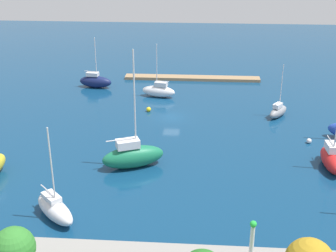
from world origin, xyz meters
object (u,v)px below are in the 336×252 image
Objects in this scene: sailboat_navy_lone_north at (95,81)px; sailboat_green_center_basin at (133,155)px; sailboat_red_west_end at (331,159)px; park_tree_mideast at (14,248)px; sailboat_gray_near_pier at (278,111)px; mooring_buoy_yellow at (149,109)px; pier_dock at (192,78)px; sailboat_white_mid_basin at (55,209)px; mooring_buoy_white at (309,141)px; harbor_beacon at (252,238)px; sailboat_white_inner_mooring at (159,91)px.

sailboat_green_center_basin is at bearing -61.19° from sailboat_navy_lone_north.
sailboat_green_center_basin reaches higher than sailboat_red_west_end.
sailboat_red_west_end is (-29.22, -23.55, -3.58)m from park_tree_mideast.
sailboat_gray_near_pier is 20.09m from mooring_buoy_yellow.
sailboat_gray_near_pier is at bearing -13.21° from sailboat_navy_lone_north.
sailboat_gray_near_pier reaches higher than pier_dock.
sailboat_white_mid_basin is 34.86m from mooring_buoy_white.
harbor_beacon is at bearing -166.93° from park_tree_mideast.
sailboat_navy_lone_north is at bearing -83.79° from park_tree_mideast.
harbor_beacon is 5.53× the size of mooring_buoy_white.
sailboat_white_mid_basin reaches higher than pier_dock.
park_tree_mideast reaches higher than mooring_buoy_yellow.
sailboat_white_inner_mooring is 25.78m from sailboat_green_center_basin.
sailboat_green_center_basin is at bearing 80.21° from pier_dock.
mooring_buoy_yellow is (-5.36, -40.70, -4.40)m from park_tree_mideast.
sailboat_white_mid_basin is at bearing -20.01° from harbor_beacon.
pier_dock is 1.80× the size of sailboat_green_center_basin.
harbor_beacon is (-6.02, 54.33, 3.32)m from pier_dock.
sailboat_red_west_end is (-11.38, -19.42, -2.40)m from harbor_beacon.
sailboat_gray_near_pier is 39.03m from sailboat_white_mid_basin.
sailboat_white_mid_basin is (18.45, -6.72, -2.52)m from harbor_beacon.
mooring_buoy_yellow reaches higher than pier_dock.
sailboat_white_inner_mooring is 20.70m from sailboat_gray_near_pier.
sailboat_gray_near_pier is at bearing -101.97° from harbor_beacon.
park_tree_mideast is 0.37× the size of sailboat_green_center_basin.
sailboat_green_center_basin reaches higher than sailboat_gray_near_pier.
sailboat_navy_lone_north is at bearing -7.42° from sailboat_white_inner_mooring.
park_tree_mideast is 0.57× the size of sailboat_navy_lone_north.
park_tree_mideast is at bearing -41.16° from sailboat_white_mid_basin.
sailboat_white_mid_basin is at bearing 75.37° from pier_dock.
harbor_beacon is at bearing 117.30° from sailboat_white_inner_mooring.
mooring_buoy_yellow is at bearing -37.88° from sailboat_navy_lone_north.
pier_dock is at bearing 57.62° from sailboat_green_center_basin.
sailboat_navy_lone_north is at bearing -130.87° from sailboat_red_west_end.
mooring_buoy_white is (-22.64, -8.39, -1.18)m from sailboat_green_center_basin.
sailboat_white_inner_mooring is 0.64× the size of sailboat_green_center_basin.
harbor_beacon reaches higher than mooring_buoy_white.
harbor_beacon is 0.26× the size of sailboat_green_center_basin.
mooring_buoy_yellow is 25.00m from mooring_buoy_white.
pier_dock is 2.62× the size of sailboat_white_mid_basin.
sailboat_white_inner_mooring is at bearing 102.21° from sailboat_gray_near_pier.
sailboat_white_inner_mooring is at bearing -11.58° from sailboat_navy_lone_north.
sailboat_white_mid_basin reaches higher than sailboat_red_west_end.
sailboat_gray_near_pier is 0.89× the size of sailboat_navy_lone_north.
pier_dock is 2.82× the size of sailboat_white_inner_mooring.
park_tree_mideast is at bearing 78.58° from pier_dock.
sailboat_white_inner_mooring is at bearing -38.47° from mooring_buoy_white.
pier_dock is at bearing -109.97° from mooring_buoy_yellow.
mooring_buoy_yellow is (0.18, -18.58, -1.15)m from sailboat_green_center_basin.
pier_dock is 49.21m from sailboat_white_mid_basin.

